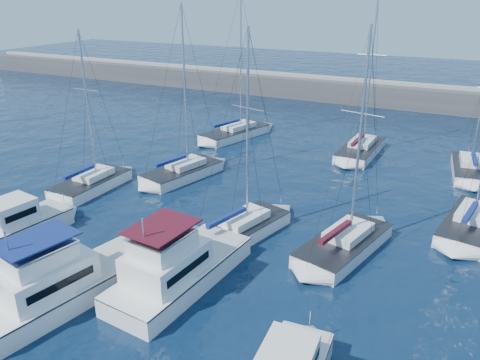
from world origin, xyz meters
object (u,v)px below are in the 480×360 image
at_px(motor_yacht_stbd_inner, 176,269).
at_px(sailboat_mid_a, 91,183).
at_px(motor_yacht_port_outer, 21,223).
at_px(sailboat_back_a, 236,133).
at_px(sailboat_mid_c, 240,229).
at_px(sailboat_back_b, 361,149).
at_px(sailboat_back_c, 471,169).
at_px(sailboat_mid_d, 344,244).
at_px(sailboat_mid_b, 183,172).
at_px(motor_yacht_port_inner, 62,283).
at_px(sailboat_mid_e, 471,224).

distance_m(motor_yacht_stbd_inner, sailboat_mid_a, 16.76).
relative_size(motor_yacht_port_outer, sailboat_back_a, 0.39).
bearing_deg(sailboat_mid_a, sailboat_mid_c, -5.60).
relative_size(sailboat_back_b, sailboat_back_c, 1.17).
height_order(motor_yacht_stbd_inner, sailboat_mid_d, sailboat_mid_d).
height_order(motor_yacht_port_outer, motor_yacht_stbd_inner, motor_yacht_stbd_inner).
relative_size(sailboat_mid_b, sailboat_back_b, 0.95).
distance_m(motor_yacht_port_inner, sailboat_mid_a, 15.82).
distance_m(motor_yacht_stbd_inner, sailboat_back_a, 29.51).
distance_m(motor_yacht_port_outer, sailboat_back_c, 37.99).
bearing_deg(sailboat_mid_a, motor_yacht_port_inner, -51.22).
xyz_separation_m(sailboat_back_a, sailboat_back_c, (24.65, -0.98, -0.02)).
xyz_separation_m(sailboat_back_a, sailboat_back_b, (14.29, 0.26, -0.00)).
bearing_deg(motor_yacht_stbd_inner, sailboat_back_b, 87.12).
relative_size(sailboat_mid_b, sailboat_back_c, 1.12).
height_order(sailboat_mid_c, sailboat_mid_e, sailboat_mid_e).
xyz_separation_m(motor_yacht_port_inner, sailboat_mid_e, (19.52, 18.68, -0.60)).
xyz_separation_m(motor_yacht_stbd_inner, sailboat_mid_a, (-14.33, 8.67, -0.62)).
bearing_deg(sailboat_mid_a, sailboat_back_b, 47.56).
bearing_deg(motor_yacht_port_inner, motor_yacht_stbd_inner, 51.35).
xyz_separation_m(sailboat_mid_e, sailboat_back_b, (-10.72, 13.13, -0.01)).
bearing_deg(sailboat_mid_a, sailboat_mid_b, 47.25).
bearing_deg(sailboat_mid_e, motor_yacht_port_inner, -126.16).
relative_size(motor_yacht_port_outer, motor_yacht_port_inner, 0.60).
relative_size(sailboat_mid_e, sailboat_back_a, 0.98).
height_order(sailboat_mid_a, sailboat_back_c, sailboat_back_c).
height_order(motor_yacht_port_outer, sailboat_mid_e, sailboat_mid_e).
distance_m(sailboat_mid_c, sailboat_back_b, 21.36).
distance_m(motor_yacht_port_inner, sailboat_back_a, 32.04).
height_order(motor_yacht_port_outer, sailboat_back_b, sailboat_back_b).
xyz_separation_m(sailboat_mid_c, sailboat_back_b, (3.44, 21.08, 0.01)).
relative_size(motor_yacht_port_inner, sailboat_mid_d, 0.73).
height_order(sailboat_back_a, sailboat_back_c, sailboat_back_a).
distance_m(sailboat_mid_b, sailboat_mid_e, 23.65).
bearing_deg(motor_yacht_port_inner, sailboat_back_a, 111.78).
bearing_deg(sailboat_mid_c, motor_yacht_port_inner, -101.51).
height_order(motor_yacht_port_outer, sailboat_mid_a, sailboat_mid_a).
distance_m(sailboat_back_a, sailboat_back_c, 24.67).
bearing_deg(sailboat_back_b, motor_yacht_stbd_inner, -95.81).
relative_size(motor_yacht_port_inner, motor_yacht_stbd_inner, 1.06).
relative_size(sailboat_mid_c, sailboat_mid_e, 0.90).
bearing_deg(sailboat_mid_c, sailboat_mid_e, 44.30).
bearing_deg(sailboat_mid_c, sailboat_back_b, 95.72).
xyz_separation_m(sailboat_mid_d, sailboat_back_b, (-3.47, 19.88, 0.01)).
distance_m(sailboat_mid_c, sailboat_mid_d, 7.02).
height_order(motor_yacht_port_inner, sailboat_mid_d, sailboat_mid_d).
distance_m(motor_yacht_port_inner, sailboat_mid_e, 27.03).
relative_size(sailboat_mid_a, sailboat_back_b, 0.84).
xyz_separation_m(motor_yacht_port_outer, sailboat_back_a, (2.73, 27.32, -0.41)).
height_order(sailboat_mid_e, sailboat_back_c, sailboat_mid_e).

